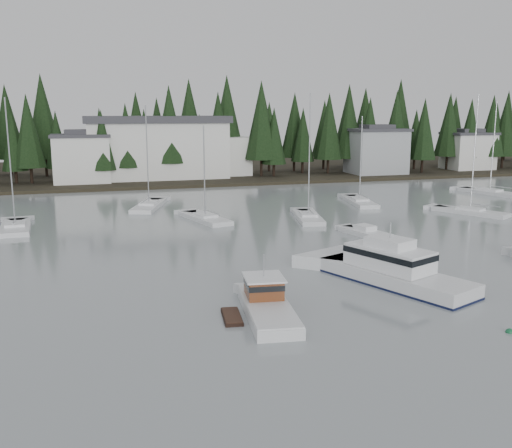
{
  "coord_description": "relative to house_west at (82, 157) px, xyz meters",
  "views": [
    {
      "loc": [
        -16.69,
        -20.69,
        12.28
      ],
      "look_at": [
        -2.94,
        26.52,
        2.5
      ],
      "focal_mm": 40.0,
      "sensor_mm": 36.0,
      "label": 1
    }
  ],
  "objects": [
    {
      "name": "ground",
      "position": [
        18.0,
        -79.0,
        -4.65
      ],
      "size": [
        260.0,
        260.0,
        0.0
      ],
      "primitive_type": "plane",
      "color": "gray",
      "rests_on": "ground"
    },
    {
      "name": "far_shore_land",
      "position": [
        18.0,
        18.0,
        -4.65
      ],
      "size": [
        240.0,
        54.0,
        1.0
      ],
      "primitive_type": "cube",
      "color": "black",
      "rests_on": "ground"
    },
    {
      "name": "conifer_treeline",
      "position": [
        18.0,
        7.0,
        -4.65
      ],
      "size": [
        200.0,
        22.0,
        20.0
      ],
      "primitive_type": null,
      "color": "black",
      "rests_on": "ground"
    },
    {
      "name": "house_west",
      "position": [
        0.0,
        0.0,
        0.0
      ],
      "size": [
        9.54,
        7.42,
        8.75
      ],
      "color": "silver",
      "rests_on": "ground"
    },
    {
      "name": "house_east_a",
      "position": [
        54.0,
        -1.0,
        0.25
      ],
      "size": [
        10.6,
        8.48,
        9.25
      ],
      "color": "#999EA0",
      "rests_on": "ground"
    },
    {
      "name": "house_east_b",
      "position": [
        76.0,
        1.0,
        -0.25
      ],
      "size": [
        9.54,
        7.42,
        8.25
      ],
      "color": "silver",
      "rests_on": "ground"
    },
    {
      "name": "harbor_inn",
      "position": [
        15.04,
        3.34,
        1.12
      ],
      "size": [
        29.5,
        11.5,
        10.9
      ],
      "color": "silver",
      "rests_on": "ground"
    },
    {
      "name": "lobster_boat_brown",
      "position": [
        11.19,
        -67.92,
        -4.2
      ],
      "size": [
        4.74,
        8.3,
        3.97
      ],
      "rotation": [
        0.0,
        0.0,
        1.45
      ],
      "color": "silver",
      "rests_on": "ground"
    },
    {
      "name": "cabin_cruiser_center",
      "position": [
        21.93,
        -64.35,
        -3.89
      ],
      "size": [
        7.95,
        12.41,
        5.11
      ],
      "rotation": [
        0.0,
        0.0,
        1.96
      ],
      "color": "silver",
      "rests_on": "ground"
    },
    {
      "name": "sailboat_0",
      "position": [
        -6.59,
        -36.26,
        -4.57
      ],
      "size": [
        3.43,
        8.64,
        14.18
      ],
      "rotation": [
        0.0,
        0.0,
        1.64
      ],
      "color": "silver",
      "rests_on": "ground"
    },
    {
      "name": "sailboat_1",
      "position": [
        8.36,
        -25.99,
        -4.59
      ],
      "size": [
        5.84,
        10.53,
        13.51
      ],
      "rotation": [
        0.0,
        0.0,
        1.25
      ],
      "color": "silver",
      "rests_on": "ground"
    },
    {
      "name": "sailboat_4",
      "position": [
        58.96,
        -27.82,
        -4.58
      ],
      "size": [
        5.34,
        10.16,
        14.31
      ],
      "rotation": [
        0.0,
        0.0,
        1.85
      ],
      "color": "silver",
      "rests_on": "ground"
    },
    {
      "name": "sailboat_5",
      "position": [
        36.02,
        -30.53,
        -4.59
      ],
      "size": [
        4.31,
        10.02,
        12.16
      ],
      "rotation": [
        0.0,
        0.0,
        1.39
      ],
      "color": "silver",
      "rests_on": "ground"
    },
    {
      "name": "sailboat_6",
      "position": [
        45.36,
        -41.54,
        -4.56
      ],
      "size": [
        6.43,
        9.17,
        14.71
      ],
      "rotation": [
        0.0,
        0.0,
        2.06
      ],
      "color": "silver",
      "rests_on": "ground"
    },
    {
      "name": "sailboat_7",
      "position": [
        13.6,
        -36.74,
        -4.6
      ],
      "size": [
        4.85,
        9.24,
        11.26
      ],
      "rotation": [
        0.0,
        0.0,
        1.84
      ],
      "color": "silver",
      "rests_on": "ground"
    },
    {
      "name": "sailboat_8",
      "position": [
        25.15,
        -39.41,
        -4.56
      ],
      "size": [
        4.36,
        8.99,
        14.79
      ],
      "rotation": [
        0.0,
        0.0,
        1.36
      ],
      "color": "silver",
      "rests_on": "ground"
    },
    {
      "name": "runabout_1",
      "position": [
        27.53,
        -48.95,
        -4.52
      ],
      "size": [
        3.63,
        6.23,
        1.42
      ],
      "rotation": [
        0.0,
        0.0,
        1.83
      ],
      "color": "silver",
      "rests_on": "ground"
    },
    {
      "name": "mooring_buoy_green",
      "position": [
        23.55,
        -74.57,
        -4.65
      ],
      "size": [
        0.46,
        0.46,
        0.46
      ],
      "primitive_type": "sphere",
      "color": "#145933",
      "rests_on": "ground"
    }
  ]
}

